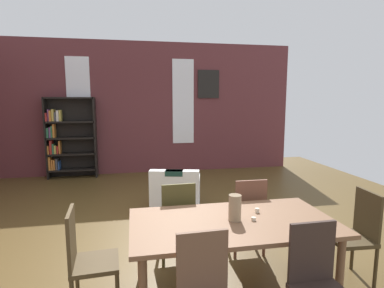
# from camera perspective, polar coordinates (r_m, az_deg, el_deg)

# --- Properties ---
(ground_plane) EXTENTS (10.75, 10.75, 0.00)m
(ground_plane) POSITION_cam_1_polar(r_m,az_deg,el_deg) (4.22, -10.11, -18.27)
(ground_plane) COLOR brown
(back_wall_brick) EXTENTS (8.31, 0.12, 3.30)m
(back_wall_brick) POSITION_cam_1_polar(r_m,az_deg,el_deg) (7.98, -10.89, 6.49)
(back_wall_brick) COLOR brown
(back_wall_brick) RESTS_ON ground
(window_pane_0) EXTENTS (0.55, 0.02, 2.15)m
(window_pane_0) POSITION_cam_1_polar(r_m,az_deg,el_deg) (8.01, -20.18, 7.32)
(window_pane_0) COLOR white
(window_pane_1) EXTENTS (0.55, 0.02, 2.15)m
(window_pane_1) POSITION_cam_1_polar(r_m,az_deg,el_deg) (8.01, -1.65, 7.82)
(window_pane_1) COLOR white
(dining_table) EXTENTS (1.92, 1.02, 0.75)m
(dining_table) POSITION_cam_1_polar(r_m,az_deg,el_deg) (3.04, 7.57, -15.19)
(dining_table) COLOR brown
(dining_table) RESTS_ON ground
(vase_on_table) EXTENTS (0.12, 0.12, 0.25)m
(vase_on_table) POSITION_cam_1_polar(r_m,az_deg,el_deg) (2.97, 7.93, -11.61)
(vase_on_table) COLOR #998466
(vase_on_table) RESTS_ON dining_table
(tealight_candle_0) EXTENTS (0.04, 0.04, 0.03)m
(tealight_candle_0) POSITION_cam_1_polar(r_m,az_deg,el_deg) (3.03, 11.32, -13.43)
(tealight_candle_0) COLOR silver
(tealight_candle_0) RESTS_ON dining_table
(tealight_candle_1) EXTENTS (0.04, 0.04, 0.04)m
(tealight_candle_1) POSITION_cam_1_polar(r_m,az_deg,el_deg) (3.24, 11.96, -11.92)
(tealight_candle_1) COLOR silver
(tealight_candle_1) RESTS_ON dining_table
(dining_chair_near_right) EXTENTS (0.40, 0.40, 0.95)m
(dining_chair_near_right) POSITION_cam_1_polar(r_m,az_deg,el_deg) (2.69, 22.43, -22.79)
(dining_chair_near_right) COLOR #332520
(dining_chair_near_right) RESTS_ON ground
(dining_chair_head_right) EXTENTS (0.42, 0.42, 0.95)m
(dining_chair_head_right) POSITION_cam_1_polar(r_m,az_deg,el_deg) (3.71, 28.10, -14.28)
(dining_chair_head_right) COLOR #3F321C
(dining_chair_head_right) RESTS_ON ground
(dining_chair_far_right) EXTENTS (0.40, 0.40, 0.95)m
(dining_chair_far_right) POSITION_cam_1_polar(r_m,az_deg,el_deg) (3.87, 10.20, -12.47)
(dining_chair_far_right) COLOR brown
(dining_chair_far_right) RESTS_ON ground
(dining_chair_far_left) EXTENTS (0.42, 0.42, 0.95)m
(dining_chair_far_left) POSITION_cam_1_polar(r_m,az_deg,el_deg) (3.67, -2.78, -13.55)
(dining_chair_far_left) COLOR #45411F
(dining_chair_far_left) RESTS_ON ground
(dining_chair_head_left) EXTENTS (0.43, 0.43, 0.95)m
(dining_chair_head_left) POSITION_cam_1_polar(r_m,az_deg,el_deg) (3.00, -18.99, -19.26)
(dining_chair_head_left) COLOR #4A3A21
(dining_chair_head_left) RESTS_ON ground
(bookshelf_tall) EXTENTS (1.14, 0.31, 1.93)m
(bookshelf_tall) POSITION_cam_1_polar(r_m,az_deg,el_deg) (7.93, -22.09, 1.18)
(bookshelf_tall) COLOR black
(bookshelf_tall) RESTS_ON ground
(armchair_white) EXTENTS (0.97, 0.97, 0.75)m
(armchair_white) POSITION_cam_1_polar(r_m,az_deg,el_deg) (5.34, -2.97, -9.18)
(armchair_white) COLOR silver
(armchair_white) RESTS_ON ground
(striped_rug) EXTENTS (1.12, 0.82, 0.01)m
(striped_rug) POSITION_cam_1_polar(r_m,az_deg,el_deg) (5.08, 0.82, -13.34)
(striped_rug) COLOR #1E1E33
(striped_rug) RESTS_ON ground
(framed_picture) EXTENTS (0.56, 0.03, 0.72)m
(framed_picture) POSITION_cam_1_polar(r_m,az_deg,el_deg) (8.15, 3.07, 11.00)
(framed_picture) COLOR black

